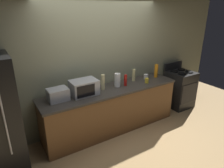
# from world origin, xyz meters

# --- Properties ---
(ground_plane) EXTENTS (8.00, 8.00, 0.00)m
(ground_plane) POSITION_xyz_m (0.00, 0.00, 0.00)
(ground_plane) COLOR tan
(back_wall) EXTENTS (6.40, 0.10, 2.70)m
(back_wall) POSITION_xyz_m (0.00, 0.81, 1.35)
(back_wall) COLOR gray
(back_wall) RESTS_ON ground_plane
(counter_run) EXTENTS (2.84, 0.64, 0.90)m
(counter_run) POSITION_xyz_m (0.00, 0.40, 0.45)
(counter_run) COLOR brown
(counter_run) RESTS_ON ground_plane
(stove_range) EXTENTS (0.60, 0.61, 1.08)m
(stove_range) POSITION_xyz_m (2.00, 0.40, 0.46)
(stove_range) COLOR black
(stove_range) RESTS_ON ground_plane
(microwave) EXTENTS (0.48, 0.35, 0.27)m
(microwave) POSITION_xyz_m (-0.57, 0.45, 1.04)
(microwave) COLOR #B7BABF
(microwave) RESTS_ON counter_run
(toaster_oven) EXTENTS (0.34, 0.26, 0.21)m
(toaster_oven) POSITION_xyz_m (-1.05, 0.46, 1.01)
(toaster_oven) COLOR #B7BABF
(toaster_oven) RESTS_ON counter_run
(paper_towel_roll) EXTENTS (0.12, 0.12, 0.27)m
(paper_towel_roll) POSITION_xyz_m (0.16, 0.45, 1.04)
(paper_towel_roll) COLOR white
(paper_towel_roll) RESTS_ON counter_run
(bottle_dish_soap) EXTENTS (0.08, 0.08, 0.29)m
(bottle_dish_soap) POSITION_xyz_m (1.21, 0.47, 1.05)
(bottle_dish_soap) COLOR orange
(bottle_dish_soap) RESTS_ON counter_run
(bottle_hand_soap) EXTENTS (0.07, 0.07, 0.30)m
(bottle_hand_soap) POSITION_xyz_m (-0.16, 0.47, 1.05)
(bottle_hand_soap) COLOR beige
(bottle_hand_soap) RESTS_ON counter_run
(bottle_vinegar) EXTENTS (0.07, 0.07, 0.26)m
(bottle_vinegar) POSITION_xyz_m (0.63, 0.53, 1.03)
(bottle_vinegar) COLOR beige
(bottle_vinegar) RESTS_ON counter_run
(bottle_hot_sauce) EXTENTS (0.06, 0.06, 0.23)m
(bottle_hot_sauce) POSITION_xyz_m (0.32, 0.40, 1.01)
(bottle_hot_sauce) COLOR red
(bottle_hot_sauce) RESTS_ON counter_run
(mug_white) EXTENTS (0.09, 0.09, 0.10)m
(mug_white) POSITION_xyz_m (0.94, 0.49, 0.95)
(mug_white) COLOR white
(mug_white) RESTS_ON counter_run
(mug_yellow) EXTENTS (0.08, 0.08, 0.10)m
(mug_yellow) POSITION_xyz_m (0.78, 0.29, 0.95)
(mug_yellow) COLOR yellow
(mug_yellow) RESTS_ON counter_run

